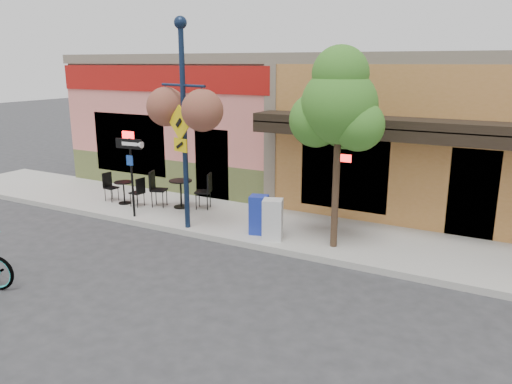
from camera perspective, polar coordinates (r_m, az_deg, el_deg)
ground at (r=11.37m, az=-1.81°, el=-7.32°), size 90.00×90.00×0.00m
sidewalk at (r=13.00m, az=2.67°, el=-4.12°), size 24.00×3.00×0.15m
curb at (r=11.79m, az=-0.45°, el=-6.11°), size 24.00×0.12×0.15m
building at (r=17.54m, az=10.76°, el=7.82°), size 18.20×8.20×4.50m
lamp_post at (r=12.37m, az=-8.21°, el=7.40°), size 1.76×1.09×5.15m
one_way_sign at (r=13.82m, az=-13.98°, el=1.55°), size 0.84×0.25×2.15m
cafe_set_left at (r=15.32m, az=-14.87°, el=0.29°), size 1.51×0.83×0.87m
cafe_set_right at (r=14.56m, az=-8.59°, el=0.26°), size 1.96×1.41×1.06m
newspaper_box_blue at (r=12.21m, az=0.33°, el=-2.62°), size 0.52×0.49×0.96m
newspaper_box_grey at (r=11.82m, az=1.92°, el=-3.16°), size 0.57×0.54×0.98m
street_tree at (r=11.08m, az=9.28°, el=4.88°), size 2.10×2.10×4.52m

